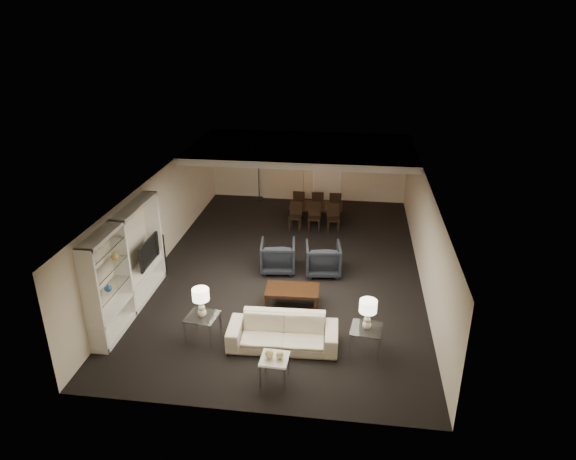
# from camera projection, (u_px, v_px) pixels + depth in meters

# --- Properties ---
(floor) EXTENTS (11.00, 11.00, 0.00)m
(floor) POSITION_uv_depth(u_px,v_px,m) (288.00, 267.00, 13.97)
(floor) COLOR black
(floor) RESTS_ON ground
(ceiling) EXTENTS (7.00, 11.00, 0.02)m
(ceiling) POSITION_uv_depth(u_px,v_px,m) (288.00, 179.00, 12.97)
(ceiling) COLOR silver
(ceiling) RESTS_ON ground
(wall_back) EXTENTS (7.00, 0.02, 2.50)m
(wall_back) POSITION_uv_depth(u_px,v_px,m) (308.00, 166.00, 18.47)
(wall_back) COLOR beige
(wall_back) RESTS_ON ground
(wall_front) EXTENTS (7.00, 0.02, 2.50)m
(wall_front) POSITION_uv_depth(u_px,v_px,m) (244.00, 353.00, 8.47)
(wall_front) COLOR beige
(wall_front) RESTS_ON ground
(wall_left) EXTENTS (0.02, 11.00, 2.50)m
(wall_left) POSITION_uv_depth(u_px,v_px,m) (160.00, 218.00, 13.89)
(wall_left) COLOR beige
(wall_left) RESTS_ON ground
(wall_right) EXTENTS (0.02, 11.00, 2.50)m
(wall_right) POSITION_uv_depth(u_px,v_px,m) (424.00, 232.00, 13.05)
(wall_right) COLOR beige
(wall_right) RESTS_ON ground
(ceiling_soffit) EXTENTS (7.00, 4.00, 0.20)m
(ceiling_soffit) POSITION_uv_depth(u_px,v_px,m) (303.00, 149.00, 16.19)
(ceiling_soffit) COLOR silver
(ceiling_soffit) RESTS_ON ceiling
(curtains) EXTENTS (1.50, 0.12, 2.40)m
(curtains) POSITION_uv_depth(u_px,v_px,m) (283.00, 167.00, 18.53)
(curtains) COLOR beige
(curtains) RESTS_ON wall_back
(door) EXTENTS (0.90, 0.05, 2.10)m
(door) POSITION_uv_depth(u_px,v_px,m) (327.00, 172.00, 18.44)
(door) COLOR silver
(door) RESTS_ON wall_back
(painting) EXTENTS (0.95, 0.04, 0.65)m
(painting) POSITION_uv_depth(u_px,v_px,m) (367.00, 160.00, 18.06)
(painting) COLOR #142D38
(painting) RESTS_ON wall_back
(media_unit) EXTENTS (0.38, 3.40, 2.35)m
(media_unit) POSITION_uv_depth(u_px,v_px,m) (127.00, 265.00, 11.53)
(media_unit) COLOR white
(media_unit) RESTS_ON wall_left
(pendant_light) EXTENTS (0.52, 0.52, 0.24)m
(pendant_light) POSITION_uv_depth(u_px,v_px,m) (312.00, 164.00, 16.35)
(pendant_light) COLOR #D8591E
(pendant_light) RESTS_ON ceiling_soffit
(sofa) EXTENTS (2.30, 0.97, 0.66)m
(sofa) POSITION_uv_depth(u_px,v_px,m) (283.00, 332.00, 10.59)
(sofa) COLOR beige
(sofa) RESTS_ON floor
(coffee_table) EXTENTS (1.27, 0.77, 0.45)m
(coffee_table) POSITION_uv_depth(u_px,v_px,m) (292.00, 297.00, 12.09)
(coffee_table) COLOR black
(coffee_table) RESTS_ON floor
(armchair_left) EXTENTS (1.00, 1.02, 0.84)m
(armchair_left) POSITION_uv_depth(u_px,v_px,m) (278.00, 256.00, 13.63)
(armchair_left) COLOR black
(armchair_left) RESTS_ON floor
(armchair_right) EXTENTS (1.01, 1.03, 0.84)m
(armchair_right) POSITION_uv_depth(u_px,v_px,m) (323.00, 259.00, 13.49)
(armchair_right) COLOR black
(armchair_right) RESTS_ON floor
(side_table_left) EXTENTS (0.70, 0.70, 0.58)m
(side_table_left) POSITION_uv_depth(u_px,v_px,m) (203.00, 328.00, 10.81)
(side_table_left) COLOR white
(side_table_left) RESTS_ON floor
(side_table_right) EXTENTS (0.69, 0.69, 0.58)m
(side_table_right) POSITION_uv_depth(u_px,v_px,m) (366.00, 340.00, 10.40)
(side_table_right) COLOR white
(side_table_right) RESTS_ON floor
(table_lamp_left) EXTENTS (0.37, 0.37, 0.64)m
(table_lamp_left) POSITION_uv_depth(u_px,v_px,m) (201.00, 303.00, 10.57)
(table_lamp_left) COLOR #EAE3C5
(table_lamp_left) RESTS_ON side_table_left
(table_lamp_right) EXTENTS (0.38, 0.38, 0.64)m
(table_lamp_right) POSITION_uv_depth(u_px,v_px,m) (368.00, 315.00, 10.16)
(table_lamp_right) COLOR silver
(table_lamp_right) RESTS_ON side_table_right
(marble_table) EXTENTS (0.53, 0.53, 0.52)m
(marble_table) POSITION_uv_depth(u_px,v_px,m) (275.00, 369.00, 9.62)
(marble_table) COLOR silver
(marble_table) RESTS_ON floor
(gold_gourd_a) EXTENTS (0.17, 0.17, 0.17)m
(gold_gourd_a) POSITION_uv_depth(u_px,v_px,m) (269.00, 354.00, 9.50)
(gold_gourd_a) COLOR #F2D580
(gold_gourd_a) RESTS_ON marble_table
(gold_gourd_b) EXTENTS (0.15, 0.15, 0.15)m
(gold_gourd_b) POSITION_uv_depth(u_px,v_px,m) (280.00, 355.00, 9.48)
(gold_gourd_b) COLOR #E2C877
(gold_gourd_b) RESTS_ON marble_table
(television) EXTENTS (1.10, 0.14, 0.63)m
(television) POSITION_uv_depth(u_px,v_px,m) (145.00, 252.00, 12.41)
(television) COLOR black
(television) RESTS_ON media_unit
(vase_blue) EXTENTS (0.16, 0.16, 0.17)m
(vase_blue) POSITION_uv_depth(u_px,v_px,m) (108.00, 288.00, 10.66)
(vase_blue) COLOR #224A94
(vase_blue) RESTS_ON media_unit
(vase_amber) EXTENTS (0.17, 0.17, 0.17)m
(vase_amber) POSITION_uv_depth(u_px,v_px,m) (115.00, 256.00, 10.90)
(vase_amber) COLOR #B2923B
(vase_amber) RESTS_ON media_unit
(floor_speaker) EXTENTS (0.16, 0.16, 1.14)m
(floor_speaker) POSITION_uv_depth(u_px,v_px,m) (162.00, 255.00, 13.37)
(floor_speaker) COLOR black
(floor_speaker) RESTS_ON floor
(dining_table) EXTENTS (1.71, 0.98, 0.60)m
(dining_table) POSITION_uv_depth(u_px,v_px,m) (316.00, 214.00, 16.74)
(dining_table) COLOR black
(dining_table) RESTS_ON floor
(chair_nl) EXTENTS (0.43, 0.43, 0.89)m
(chair_nl) POSITION_uv_depth(u_px,v_px,m) (295.00, 216.00, 16.16)
(chair_nl) COLOR black
(chair_nl) RESTS_ON floor
(chair_nm) EXTENTS (0.43, 0.43, 0.89)m
(chair_nm) POSITION_uv_depth(u_px,v_px,m) (314.00, 217.00, 16.09)
(chair_nm) COLOR black
(chair_nm) RESTS_ON floor
(chair_nr) EXTENTS (0.46, 0.46, 0.89)m
(chair_nr) POSITION_uv_depth(u_px,v_px,m) (333.00, 218.00, 16.01)
(chair_nr) COLOR black
(chair_nr) RESTS_ON floor
(chair_fl) EXTENTS (0.43, 0.43, 0.89)m
(chair_fl) POSITION_uv_depth(u_px,v_px,m) (300.00, 202.00, 17.34)
(chair_fl) COLOR black
(chair_fl) RESTS_ON floor
(chair_fm) EXTENTS (0.45, 0.45, 0.89)m
(chair_fm) POSITION_uv_depth(u_px,v_px,m) (317.00, 203.00, 17.27)
(chair_fm) COLOR black
(chair_fm) RESTS_ON floor
(chair_fr) EXTENTS (0.42, 0.42, 0.89)m
(chair_fr) POSITION_uv_depth(u_px,v_px,m) (335.00, 204.00, 17.20)
(chair_fr) COLOR black
(chair_fr) RESTS_ON floor
(floor_lamp) EXTENTS (0.35, 0.35, 1.86)m
(floor_lamp) POSITION_uv_depth(u_px,v_px,m) (259.00, 175.00, 18.54)
(floor_lamp) COLOR black
(floor_lamp) RESTS_ON floor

